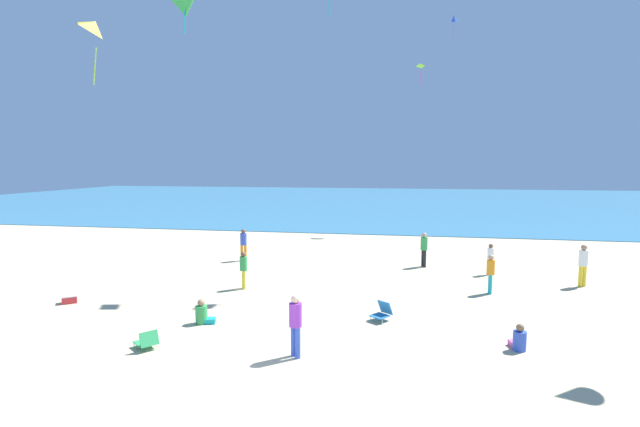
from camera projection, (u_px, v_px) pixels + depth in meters
ground_plane at (335, 283)px, 19.77m from camera, size 120.00×120.00×0.00m
ocean_water at (383, 201)px, 62.23m from camera, size 120.00×60.00×0.05m
beach_chair_far_left at (382, 312)px, 14.99m from camera, size 0.77×0.80×0.62m
beach_chair_mid_beach at (147, 341)px, 12.70m from camera, size 0.82×0.79×0.53m
cooler_box at (69, 299)px, 16.89m from camera, size 0.64×0.62×0.28m
person_0 at (295, 321)px, 12.09m from camera, size 0.47×0.47×1.67m
person_1 at (491, 271)px, 18.01m from camera, size 0.33×0.33×1.54m
person_2 at (203, 314)px, 14.72m from camera, size 0.68×0.47×0.79m
person_3 at (491, 257)px, 21.08m from camera, size 0.39×0.39×1.42m
person_4 at (244, 267)px, 18.73m from camera, size 0.40×0.40×1.51m
person_5 at (243, 242)px, 24.12m from camera, size 0.42×0.42×1.66m
person_6 at (583, 262)px, 19.03m from camera, size 0.47×0.47×1.75m
person_7 at (519, 340)px, 12.64m from camera, size 0.44×0.64×0.74m
person_8 at (424, 247)px, 22.66m from camera, size 0.44×0.44×1.69m
kite_yellow at (96, 27)px, 12.19m from camera, size 0.72×0.87×1.76m
kite_lime at (421, 66)px, 34.16m from camera, size 0.64×0.58×1.58m
kite_blue at (454, 18)px, 34.85m from camera, size 0.55×0.58×1.58m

